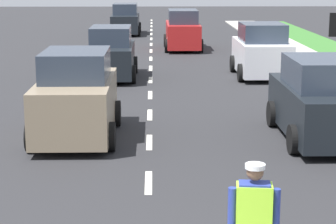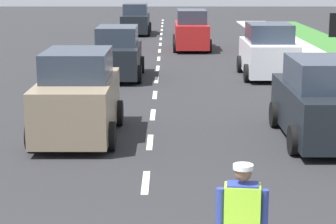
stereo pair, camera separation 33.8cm
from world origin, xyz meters
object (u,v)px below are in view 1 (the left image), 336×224
(car_outgoing_far, at_px, (183,31))
(car_oncoming_second, at_px, (111,54))
(car_oncoming_third, at_px, (125,20))
(road_worker, at_px, (255,219))
(car_oncoming_lead, at_px, (76,98))
(car_parked_far, at_px, (261,52))
(car_parked_curbside, at_px, (318,102))

(car_outgoing_far, distance_m, car_oncoming_second, 9.66)
(car_oncoming_second, bearing_deg, car_oncoming_third, 90.57)
(road_worker, bearing_deg, car_oncoming_lead, 112.53)
(car_parked_far, xyz_separation_m, car_outgoing_far, (-2.65, 8.93, -0.00))
(car_parked_far, distance_m, car_oncoming_third, 18.28)
(car_outgoing_far, height_order, car_oncoming_third, car_outgoing_far)
(car_oncoming_lead, distance_m, car_parked_far, 11.03)
(car_parked_curbside, bearing_deg, car_oncoming_lead, 177.01)
(road_worker, height_order, car_outgoing_far, car_outgoing_far)
(car_parked_far, bearing_deg, car_parked_curbside, -91.18)
(car_outgoing_far, xyz_separation_m, car_parked_curbside, (2.46, -18.42, -0.03))
(road_worker, distance_m, car_outgoing_far, 25.84)
(car_oncoming_third, bearing_deg, road_worker, -84.82)
(road_worker, bearing_deg, car_parked_far, 80.22)
(road_worker, height_order, car_oncoming_third, car_oncoming_third)
(car_outgoing_far, relative_size, car_parked_curbside, 1.01)
(car_outgoing_far, xyz_separation_m, car_oncoming_second, (-3.19, -9.12, -0.05))
(road_worker, relative_size, car_oncoming_second, 0.42)
(car_outgoing_far, bearing_deg, road_worker, -90.58)
(car_oncoming_lead, xyz_separation_m, car_parked_curbside, (5.92, -0.31, -0.07))
(car_oncoming_lead, bearing_deg, car_oncoming_third, 89.77)
(car_parked_curbside, height_order, car_oncoming_second, car_parked_curbside)
(car_oncoming_third, bearing_deg, car_parked_curbside, -77.73)
(road_worker, xyz_separation_m, car_parked_far, (2.91, 16.90, 0.04))
(car_oncoming_third, height_order, car_parked_curbside, car_parked_curbside)
(road_worker, relative_size, car_parked_curbside, 0.39)
(car_parked_far, height_order, car_oncoming_third, car_parked_far)
(car_parked_far, height_order, car_parked_curbside, car_parked_far)
(car_outgoing_far, relative_size, car_oncoming_second, 1.07)
(road_worker, xyz_separation_m, car_outgoing_far, (0.26, 25.84, 0.04))
(car_parked_far, relative_size, car_oncoming_second, 0.97)
(car_oncoming_lead, relative_size, car_oncoming_second, 0.99)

